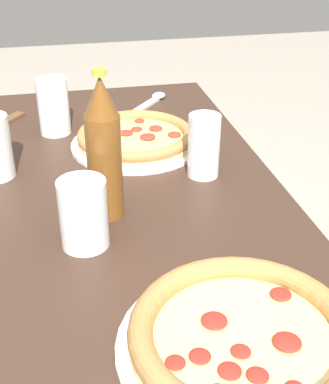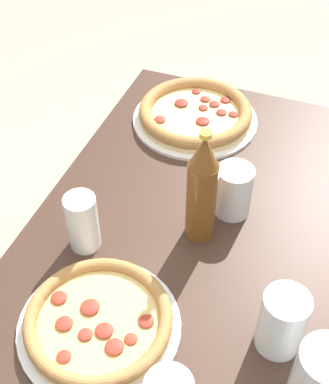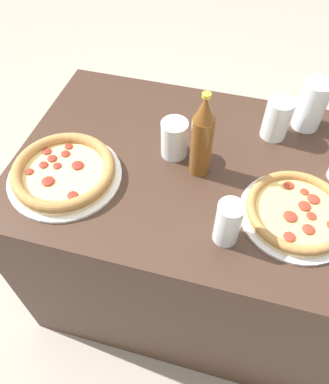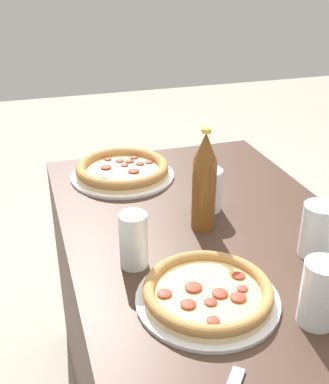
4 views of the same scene
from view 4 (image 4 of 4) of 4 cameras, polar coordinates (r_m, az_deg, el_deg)
The scene contains 8 objects.
table at distance 1.36m, azimuth 5.67°, elevation -18.57°, with size 1.18×0.70×0.72m.
pizza_pepperoni at distance 0.95m, azimuth 5.14°, elevation -11.84°, with size 0.28×0.28×0.04m.
pizza_veggie at distance 1.44m, azimuth -5.01°, elevation 2.61°, with size 0.31×0.31×0.04m.
glass_orange_juice at distance 0.92m, azimuth 17.88°, elevation -11.58°, with size 0.07×0.07×0.13m.
glass_water at distance 1.02m, azimuth -3.69°, elevation -6.01°, with size 0.06×0.06×0.12m.
glass_cola at distance 1.25m, azimuth 5.11°, elevation 0.07°, with size 0.07×0.07×0.11m.
glass_lemonade at distance 1.11m, azimuth 17.72°, elevation -4.49°, with size 0.08×0.08×0.12m.
beer_bottle at distance 1.13m, azimuth 4.73°, elevation 1.13°, with size 0.06×0.06×0.25m.
Camera 4 is at (0.87, -0.40, 1.32)m, focal length 45.00 mm.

